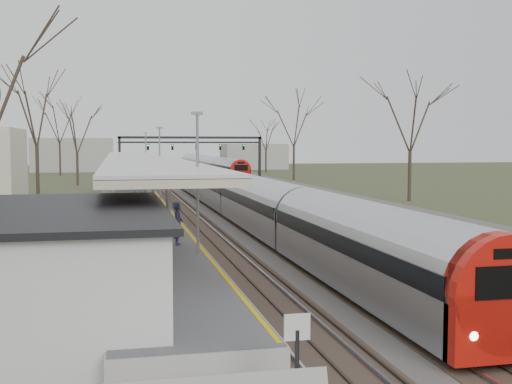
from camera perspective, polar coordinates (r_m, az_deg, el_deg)
The scene contains 10 objects.
track_bed at distance 64.73m, azimuth -2.70°, elevation -0.04°, with size 24.00×160.00×0.22m.
platform at distance 46.38m, azimuth -10.46°, elevation -1.27°, with size 3.50×69.00×1.00m, color #9E9B93.
canopy at distance 41.67m, azimuth -10.31°, elevation 2.84°, with size 4.10×50.00×3.11m.
station_building at distance 17.08m, azimuth -18.88°, elevation -7.13°, with size 6.00×9.00×3.20m, color silver.
signal_gantry at distance 94.26m, azimuth -5.76°, elevation 4.24°, with size 21.00×0.59×6.08m.
tree_west_far at distance 57.10m, azimuth -18.98°, elevation 7.15°, with size 5.50×5.50×11.33m.
tree_east_far at distance 56.32m, azimuth 13.58°, elevation 6.56°, with size 5.00×5.00×10.30m.
train_near at distance 57.29m, azimuth -4.26°, elevation 0.82°, with size 2.62×90.21×3.05m.
train_far at distance 108.34m, azimuth -4.36°, elevation 2.43°, with size 2.62×60.21×3.05m.
passenger at distance 24.89m, azimuth -6.97°, elevation -2.84°, with size 0.62×0.40×1.69m, color #2A2C52.
Camera 1 is at (-10.52, -8.64, 4.91)m, focal length 45.00 mm.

